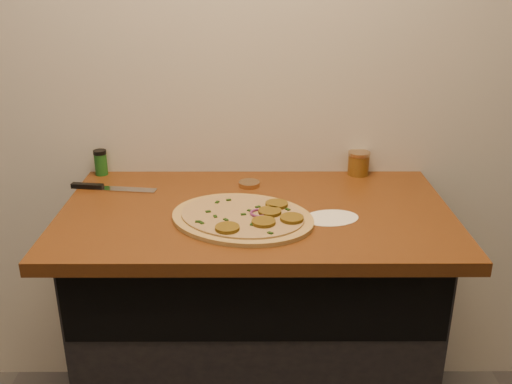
{
  "coord_description": "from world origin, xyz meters",
  "views": [
    {
      "loc": [
        -0.0,
        -0.19,
        1.61
      ],
      "look_at": [
        0.0,
        1.43,
        0.95
      ],
      "focal_mm": 40.0,
      "sensor_mm": 36.0,
      "label": 1
    }
  ],
  "objects_px": {
    "chefs_knife": "(106,188)",
    "salsa_jar": "(359,163)",
    "spice_shaker": "(101,162)",
    "pizza": "(244,217)"
  },
  "relations": [
    {
      "from": "spice_shaker",
      "to": "salsa_jar",
      "type": "bearing_deg",
      "value": 0.0
    },
    {
      "from": "spice_shaker",
      "to": "chefs_knife",
      "type": "bearing_deg",
      "value": -71.15
    },
    {
      "from": "salsa_jar",
      "to": "spice_shaker",
      "type": "height_order",
      "value": "spice_shaker"
    },
    {
      "from": "pizza",
      "to": "chefs_knife",
      "type": "height_order",
      "value": "pizza"
    },
    {
      "from": "salsa_jar",
      "to": "spice_shaker",
      "type": "xyz_separation_m",
      "value": [
        -0.92,
        -0.0,
        0.0
      ]
    },
    {
      "from": "chefs_knife",
      "to": "salsa_jar",
      "type": "bearing_deg",
      "value": 9.27
    },
    {
      "from": "chefs_knife",
      "to": "salsa_jar",
      "type": "relative_size",
      "value": 3.46
    },
    {
      "from": "pizza",
      "to": "chefs_knife",
      "type": "bearing_deg",
      "value": 151.88
    },
    {
      "from": "pizza",
      "to": "spice_shaker",
      "type": "relative_size",
      "value": 5.97
    },
    {
      "from": "chefs_knife",
      "to": "salsa_jar",
      "type": "height_order",
      "value": "salsa_jar"
    }
  ]
}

